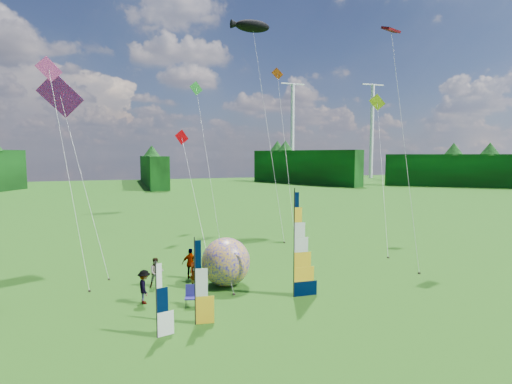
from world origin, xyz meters
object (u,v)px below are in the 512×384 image
object	(u,v)px
side_banner_left	(195,283)
side_banner_far	(156,301)
kite_whale	(266,111)
feather_banner_main	(294,245)
spectator_b	(156,272)
spectator_c	(144,287)
camp_chair	(191,296)
bol_inflatable	(226,262)
spectator_a	(196,272)
spectator_d	(191,263)

from	to	relation	value
side_banner_left	side_banner_far	bearing A→B (deg)	-148.12
side_banner_far	kite_whale	bearing A→B (deg)	44.93
feather_banner_main	spectator_b	bearing A→B (deg)	151.79
spectator_c	camp_chair	xyz separation A→B (m)	(2.14, -1.23, -0.32)
bol_inflatable	spectator_a	size ratio (longest dim) A/B	1.48
feather_banner_main	camp_chair	bearing A→B (deg)	178.61
spectator_c	spectator_d	xyz separation A→B (m)	(2.94, 3.36, 0.06)
spectator_a	spectator_d	distance (m)	1.95
side_banner_far	spectator_b	bearing A→B (deg)	71.14
side_banner_left	side_banner_far	world-z (taller)	side_banner_left
kite_whale	camp_chair	bearing A→B (deg)	-96.03
bol_inflatable	spectator_c	world-z (taller)	bol_inflatable
side_banner_far	camp_chair	distance (m)	3.63
side_banner_left	kite_whale	xyz separation A→B (m)	(10.82, 20.10, 9.89)
kite_whale	spectator_c	bearing A→B (deg)	-102.77
spectator_d	spectator_b	bearing A→B (deg)	39.94
spectator_c	spectator_d	world-z (taller)	spectator_d
spectator_d	camp_chair	bearing A→B (deg)	96.58
camp_chair	bol_inflatable	bearing A→B (deg)	61.75
kite_whale	spectator_a	bearing A→B (deg)	-98.27
bol_inflatable	spectator_a	bearing A→B (deg)	177.87
side_banner_far	kite_whale	xyz separation A→B (m)	(12.54, 20.88, 10.24)
kite_whale	spectator_d	bearing A→B (deg)	-101.76
side_banner_far	camp_chair	xyz separation A→B (m)	(1.89, 2.93, -1.02)
side_banner_left	bol_inflatable	size ratio (longest dim) A/B	1.36
side_banner_left	spectator_a	bearing A→B (deg)	87.12
side_banner_far	kite_whale	distance (m)	26.42
side_banner_left	spectator_b	xyz separation A→B (m)	(-1.17, 5.82, -1.06)
spectator_d	bol_inflatable	bearing A→B (deg)	146.15
bol_inflatable	side_banner_far	bearing A→B (deg)	-128.40
spectator_a	spectator_c	distance (m)	3.21
feather_banner_main	side_banner_left	xyz separation A→B (m)	(-5.54, -1.73, -0.89)
camp_chair	kite_whale	xyz separation A→B (m)	(10.65, 17.95, 11.26)
side_banner_far	spectator_c	distance (m)	4.23
spectator_a	kite_whale	bearing A→B (deg)	60.34
spectator_a	spectator_c	bearing A→B (deg)	-150.71
side_banner_left	kite_whale	world-z (taller)	kite_whale
camp_chair	side_banner_far	bearing A→B (deg)	-107.21
spectator_b	kite_whale	distance (m)	21.63
feather_banner_main	spectator_d	xyz separation A→B (m)	(-4.59, 5.01, -1.88)
bol_inflatable	kite_whale	bearing A→B (deg)	61.98
spectator_d	side_banner_far	bearing A→B (deg)	86.77
side_banner_left	kite_whale	distance (m)	24.88
bol_inflatable	kite_whale	size ratio (longest dim) A/B	0.12
spectator_d	camp_chair	size ratio (longest dim) A/B	1.72
spectator_b	camp_chair	distance (m)	3.91
spectator_d	kite_whale	distance (m)	19.85
feather_banner_main	spectator_b	size ratio (longest dim) A/B	3.33
side_banner_left	spectator_c	world-z (taller)	side_banner_left
spectator_a	spectator_d	size ratio (longest dim) A/B	1.02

